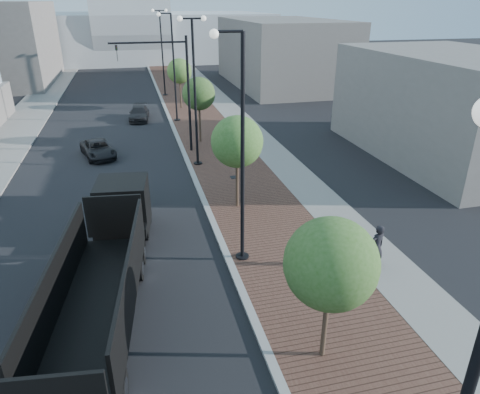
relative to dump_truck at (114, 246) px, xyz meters
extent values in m
cube|color=#4C2D23|center=(8.05, 29.83, -1.24)|extent=(7.00, 140.00, 0.12)
cube|color=slate|center=(10.75, 29.83, -1.23)|extent=(2.40, 140.00, 0.13)
cube|color=gray|center=(4.55, 29.83, -1.23)|extent=(0.30, 140.00, 0.14)
cube|color=slate|center=(-8.45, 29.83, -1.24)|extent=(4.00, 140.00, 0.12)
cube|color=black|center=(0.40, 3.30, 0.22)|extent=(2.50, 2.58, 2.32)
cube|color=black|center=(0.58, 4.79, -0.54)|extent=(2.18, 0.70, 1.16)
cube|color=black|center=(0.22, 1.81, -0.36)|extent=(2.30, 0.98, 0.45)
cube|color=black|center=(-0.45, -3.65, -0.36)|extent=(3.12, 8.42, 0.31)
cube|color=black|center=(-0.45, -3.65, 0.00)|extent=(3.21, 8.43, 0.11)
cube|color=black|center=(-1.55, -3.52, 0.89)|extent=(1.10, 8.17, 1.79)
cube|color=black|center=(0.66, -3.79, 0.89)|extent=(1.10, 8.17, 1.79)
cube|color=black|center=(0.10, 0.86, 0.89)|extent=(2.23, 0.38, 1.79)
cylinder|color=black|center=(-0.60, 2.82, -0.81)|extent=(0.39, 1.01, 0.98)
cylinder|color=silver|center=(-0.60, 2.82, -0.81)|extent=(0.37, 0.57, 0.54)
cylinder|color=black|center=(1.26, 2.59, -0.81)|extent=(0.39, 1.01, 0.98)
cylinder|color=silver|center=(1.26, 2.59, -0.81)|extent=(0.37, 0.57, 0.54)
cylinder|color=black|center=(-0.41, 4.40, -0.81)|extent=(0.39, 1.01, 0.98)
cylinder|color=silver|center=(-0.41, 4.40, -0.81)|extent=(0.37, 0.57, 0.54)
cylinder|color=black|center=(1.45, 4.18, -0.81)|extent=(0.39, 1.01, 0.98)
cylinder|color=silver|center=(1.45, 4.18, -0.81)|extent=(0.37, 0.57, 0.54)
cylinder|color=black|center=(0.17, -6.34, -0.81)|extent=(0.39, 1.01, 0.98)
cylinder|color=silver|center=(0.17, -6.34, -0.81)|extent=(0.37, 0.57, 0.54)
cylinder|color=black|center=(-0.99, -0.36, -0.81)|extent=(0.39, 1.01, 0.98)
cylinder|color=silver|center=(-0.99, -0.36, -0.81)|extent=(0.37, 0.57, 0.54)
cylinder|color=black|center=(0.87, -0.59, -0.81)|extent=(0.39, 1.01, 0.98)
cylinder|color=silver|center=(0.87, -0.59, -0.81)|extent=(0.37, 0.57, 0.54)
cylinder|color=black|center=(-0.84, 0.83, -0.81)|extent=(0.39, 1.01, 0.98)
cylinder|color=silver|center=(-0.84, 0.83, -0.81)|extent=(0.37, 0.57, 0.54)
cylinder|color=black|center=(1.02, 0.60, -0.81)|extent=(0.39, 1.01, 0.98)
cylinder|color=silver|center=(1.02, 0.60, -0.81)|extent=(0.37, 0.57, 0.54)
imported|color=white|center=(-0.13, 5.34, -0.50)|extent=(1.86, 4.89, 1.59)
imported|color=black|center=(-1.36, 15.33, -0.74)|extent=(2.87, 4.40, 1.13)
imported|color=black|center=(1.85, 25.32, -0.70)|extent=(2.11, 4.27, 1.19)
imported|color=black|center=(10.29, -2.06, -0.34)|extent=(0.79, 0.61, 1.93)
cylinder|color=black|center=(5.15, -0.17, -1.20)|extent=(0.56, 0.56, 0.20)
cylinder|color=black|center=(5.15, -0.17, 3.32)|extent=(0.16, 0.16, 9.00)
cylinder|color=black|center=(4.65, -0.17, 7.82)|extent=(1.00, 0.10, 0.10)
sphere|color=silver|center=(4.15, -0.17, 7.75)|extent=(0.32, 0.32, 0.32)
cylinder|color=black|center=(5.15, 11.83, -1.20)|extent=(0.56, 0.56, 0.20)
cylinder|color=black|center=(5.15, 11.83, 3.32)|extent=(0.16, 0.16, 9.00)
cylinder|color=black|center=(5.15, 11.83, 7.82)|extent=(1.40, 0.10, 0.10)
sphere|color=silver|center=(4.45, 11.83, 7.82)|extent=(0.32, 0.32, 0.32)
sphere|color=silver|center=(5.85, 11.83, 7.82)|extent=(0.32, 0.32, 0.32)
cylinder|color=black|center=(5.15, 23.83, -1.20)|extent=(0.56, 0.56, 0.20)
cylinder|color=black|center=(5.15, 23.83, 3.32)|extent=(0.16, 0.16, 9.00)
cylinder|color=black|center=(4.65, 23.83, 7.82)|extent=(1.00, 0.10, 0.10)
sphere|color=silver|center=(4.15, 23.83, 7.75)|extent=(0.32, 0.32, 0.32)
cylinder|color=black|center=(5.15, 35.83, -1.20)|extent=(0.56, 0.56, 0.20)
cylinder|color=black|center=(5.15, 35.83, 3.32)|extent=(0.16, 0.16, 9.00)
cylinder|color=black|center=(5.15, 35.83, 7.82)|extent=(1.40, 0.10, 0.10)
sphere|color=silver|center=(4.45, 35.83, 7.82)|extent=(0.32, 0.32, 0.32)
sphere|color=silver|center=(5.85, 35.83, 7.82)|extent=(0.32, 0.32, 0.32)
cylinder|color=black|center=(5.15, 14.83, 2.70)|extent=(0.18, 0.18, 8.00)
cylinder|color=black|center=(2.65, 14.83, 6.30)|extent=(5.00, 0.12, 0.12)
imported|color=black|center=(0.65, 14.83, 5.70)|extent=(0.16, 0.20, 1.00)
cylinder|color=#382619|center=(6.15, -6.17, 0.29)|extent=(0.16, 0.16, 3.17)
sphere|color=#2F541C|center=(6.15, -6.17, 2.10)|extent=(2.67, 2.67, 2.67)
sphere|color=#2F541C|center=(6.55, -5.87, 1.87)|extent=(1.87, 1.87, 1.87)
sphere|color=#2F541C|center=(5.85, -6.47, 2.42)|extent=(1.60, 1.60, 1.60)
cylinder|color=#382619|center=(6.15, 4.83, 0.40)|extent=(0.16, 0.16, 3.41)
sphere|color=#345F20|center=(6.15, 4.83, 2.35)|extent=(2.63, 2.63, 2.63)
sphere|color=#345F20|center=(6.55, 5.13, 2.11)|extent=(1.84, 1.84, 1.84)
sphere|color=#345F20|center=(5.85, 4.53, 2.69)|extent=(1.58, 1.58, 1.58)
cylinder|color=#382619|center=(6.15, 16.83, 0.46)|extent=(0.16, 0.16, 3.52)
sphere|color=#2C4C1A|center=(6.15, 16.83, 2.47)|extent=(2.45, 2.45, 2.45)
sphere|color=#2C4C1A|center=(6.55, 17.13, 2.22)|extent=(1.71, 1.71, 1.71)
sphere|color=#2C4C1A|center=(5.85, 16.53, 2.83)|extent=(1.47, 1.47, 1.47)
cylinder|color=#382619|center=(6.15, 28.83, 0.45)|extent=(0.16, 0.16, 3.50)
sphere|color=#3B6221|center=(6.15, 28.83, 2.45)|extent=(2.42, 2.42, 2.42)
sphere|color=#3B6221|center=(6.55, 29.13, 2.20)|extent=(1.70, 1.70, 1.70)
sphere|color=#3B6221|center=(5.85, 28.53, 2.80)|extent=(1.45, 1.45, 1.45)
cube|color=#B0B6BA|center=(2.55, 74.83, 2.70)|extent=(50.00, 28.00, 8.00)
cube|color=#66605C|center=(20.55, 39.83, 2.70)|extent=(12.00, 22.00, 8.00)
cube|color=#66605C|center=(22.55, 9.83, 2.20)|extent=(10.00, 16.00, 7.00)
cube|color=black|center=(6.95, -2.17, -1.17)|extent=(0.50, 0.50, 0.02)
cube|color=black|center=(6.95, 8.83, -1.17)|extent=(0.50, 0.50, 0.02)
camera|label=1|loc=(1.21, -15.50, 8.76)|focal=32.61mm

